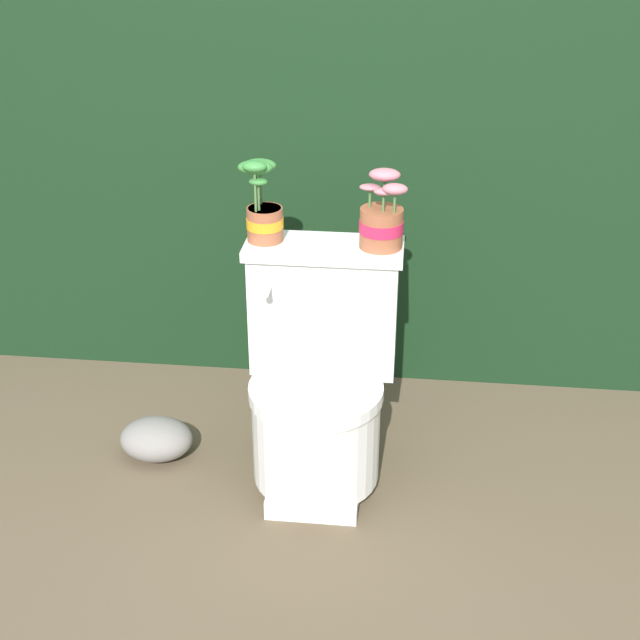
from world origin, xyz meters
TOP-DOWN VIEW (x-y plane):
  - ground_plane at (0.00, 0.00)m, footprint 12.00×12.00m
  - hedge_backdrop at (0.00, 1.20)m, footprint 4.30×0.99m
  - toilet at (-0.07, 0.12)m, footprint 0.45×0.49m
  - potted_plant_left at (-0.24, 0.26)m, footprint 0.12×0.12m
  - potted_plant_midleft at (0.09, 0.25)m, footprint 0.13×0.12m
  - garden_stone at (-0.58, 0.16)m, footprint 0.23×0.18m

SIDE VIEW (x-z plane):
  - ground_plane at x=0.00m, z-range 0.00..0.00m
  - garden_stone at x=-0.58m, z-range 0.00..0.13m
  - toilet at x=-0.07m, z-range -0.04..0.66m
  - potted_plant_midleft at x=0.09m, z-range 0.67..0.89m
  - hedge_backdrop at x=0.00m, z-range 0.00..1.57m
  - potted_plant_left at x=-0.24m, z-range 0.68..0.92m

